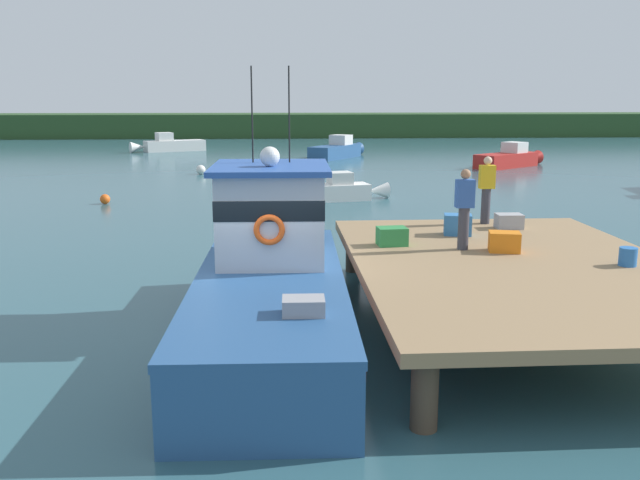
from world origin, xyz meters
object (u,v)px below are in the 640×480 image
object	(u,v)px
bait_bucket	(628,257)
deckhand_further_back	(464,208)
crate_single_by_cleat	(509,221)
moored_boat_near_channel	(510,158)
main_fishing_boat	(271,278)
moored_boat_far_left	(333,191)
crate_stack_near_edge	(458,225)
mooring_buoy_spare_mooring	(305,177)
mooring_buoy_outer	(201,170)
crate_stack_mid_dock	(392,236)
crate_single_far	(504,242)
moored_boat_far_right	(170,145)
moored_boat_off_the_point	(338,150)
mooring_buoy_channel_marker	(394,242)
deckhand_by_the_boat	(486,188)
mooring_buoy_inshore	(105,199)

from	to	relation	value
bait_bucket	deckhand_further_back	distance (m)	3.14
crate_single_by_cleat	moored_boat_near_channel	world-z (taller)	crate_single_by_cleat
main_fishing_boat	moored_boat_near_channel	world-z (taller)	main_fishing_boat
crate_single_by_cleat	moored_boat_far_left	xyz separation A→B (m)	(-3.10, 12.59, -0.97)
bait_bucket	deckhand_further_back	world-z (taller)	deckhand_further_back
crate_stack_near_edge	bait_bucket	size ratio (longest dim) A/B	1.76
mooring_buoy_spare_mooring	mooring_buoy_outer	bearing A→B (deg)	150.47
crate_stack_mid_dock	deckhand_further_back	world-z (taller)	deckhand_further_back
main_fishing_boat	crate_single_far	size ratio (longest dim) A/B	16.41
crate_single_far	crate_stack_mid_dock	bearing A→B (deg)	160.94
mooring_buoy_outer	moored_boat_far_right	bearing A→B (deg)	104.18
moored_boat_off_the_point	mooring_buoy_channel_marker	world-z (taller)	moored_boat_off_the_point
moored_boat_far_left	crate_stack_near_edge	bearing A→B (deg)	-82.74
main_fishing_boat	moored_boat_off_the_point	bearing A→B (deg)	82.85
moored_boat_far_right	mooring_buoy_outer	distance (m)	16.80
crate_stack_mid_dock	mooring_buoy_spare_mooring	size ratio (longest dim) A/B	1.52
crate_stack_mid_dock	mooring_buoy_outer	bearing A→B (deg)	105.04
deckhand_by_the_boat	moored_boat_near_channel	world-z (taller)	deckhand_by_the_boat
mooring_buoy_inshore	deckhand_by_the_boat	bearing A→B (deg)	-44.02
mooring_buoy_spare_mooring	mooring_buoy_channel_marker	xyz separation A→B (m)	(1.78, -16.34, 0.04)
moored_boat_near_channel	mooring_buoy_channel_marker	bearing A→B (deg)	-116.20
crate_stack_near_edge	moored_boat_off_the_point	xyz separation A→B (m)	(0.33, 33.04, -0.89)
moored_boat_near_channel	deckhand_further_back	bearing A→B (deg)	-110.88
deckhand_by_the_boat	mooring_buoy_outer	size ratio (longest dim) A/B	3.17
mooring_buoy_outer	bait_bucket	bearing A→B (deg)	-68.18
main_fishing_boat	crate_stack_mid_dock	distance (m)	3.09
deckhand_by_the_boat	deckhand_further_back	bearing A→B (deg)	-115.23
moored_boat_off_the_point	main_fishing_boat	bearing A→B (deg)	-97.15
mooring_buoy_channel_marker	mooring_buoy_outer	bearing A→B (deg)	110.77
deckhand_by_the_boat	mooring_buoy_outer	distance (m)	23.89
main_fishing_boat	mooring_buoy_spare_mooring	distance (m)	22.93
crate_stack_mid_dock	moored_boat_near_channel	xyz separation A→B (m)	(11.90, 27.15, -0.88)
crate_stack_near_edge	crate_single_far	xyz separation A→B (m)	(0.49, -1.72, -0.03)
moored_boat_near_channel	moored_boat_off_the_point	xyz separation A→B (m)	(-9.92, 6.87, 0.03)
deckhand_further_back	mooring_buoy_spare_mooring	world-z (taller)	deckhand_further_back
main_fishing_boat	mooring_buoy_outer	xyz separation A→B (m)	(-4.02, 26.04, -0.75)
moored_boat_far_right	crate_stack_mid_dock	bearing A→B (deg)	-75.30
moored_boat_near_channel	mooring_buoy_inshore	xyz separation A→B (m)	(-21.14, -13.32, -0.31)
deckhand_further_back	mooring_buoy_channel_marker	xyz separation A→B (m)	(-0.48, 5.24, -1.82)
crate_stack_mid_dock	mooring_buoy_inshore	bearing A→B (deg)	123.76
crate_single_far	crate_single_by_cleat	bearing A→B (deg)	69.09
bait_bucket	mooring_buoy_spare_mooring	distance (m)	23.66
moored_boat_near_channel	mooring_buoy_inshore	distance (m)	24.99
crate_stack_mid_dock	mooring_buoy_channel_marker	world-z (taller)	crate_stack_mid_dock
bait_bucket	moored_boat_far_left	xyz separation A→B (m)	(-4.05, 16.28, -0.97)
mooring_buoy_channel_marker	moored_boat_near_channel	bearing A→B (deg)	63.80
moored_boat_far_right	moored_boat_off_the_point	distance (m)	14.21
mooring_buoy_outer	deckhand_further_back	bearing A→B (deg)	-72.33
mooring_buoy_outer	mooring_buoy_inshore	bearing A→B (deg)	-104.57
deckhand_by_the_boat	bait_bucket	bearing A→B (deg)	-72.93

